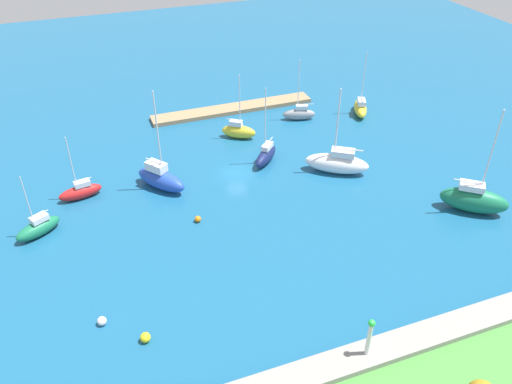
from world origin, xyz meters
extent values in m
plane|color=#19567F|center=(0.00, 0.00, 0.00)|extent=(160.00, 160.00, 0.00)
cube|color=#997A56|center=(-5.31, -17.45, 0.31)|extent=(25.48, 3.07, 0.62)
cube|color=gray|center=(0.00, 31.28, 0.80)|extent=(73.41, 2.54, 1.60)
cylinder|color=silver|center=(-0.19, 31.28, 3.20)|extent=(0.36, 0.36, 3.20)
sphere|color=green|center=(-0.19, 31.28, 5.05)|extent=(0.56, 0.56, 0.56)
ellipsoid|color=#19724C|center=(-22.41, 17.13, 1.43)|extent=(7.31, 6.62, 2.86)
cube|color=silver|center=(-21.96, 16.76, 3.23)|extent=(3.01, 2.85, 0.73)
cylinder|color=silver|center=(-22.70, 17.37, 7.76)|extent=(0.18, 0.18, 9.79)
cylinder|color=silver|center=(-21.55, 16.42, 3.74)|extent=(2.39, 1.99, 0.14)
ellipsoid|color=yellow|center=(-23.31, -9.48, 0.90)|extent=(3.98, 5.90, 1.80)
cube|color=silver|center=(-23.12, -9.07, 2.19)|extent=(1.83, 2.30, 0.77)
cylinder|color=silver|center=(-23.42, -9.74, 5.71)|extent=(0.14, 0.14, 7.81)
cylinder|color=silver|center=(-23.00, -8.79, 2.72)|extent=(0.95, 1.94, 0.11)
ellipsoid|color=#141E4C|center=(-4.40, -1.09, 0.91)|extent=(4.95, 4.97, 1.81)
cube|color=silver|center=(-4.71, -1.40, 2.14)|extent=(2.05, 2.06, 0.66)
cylinder|color=silver|center=(-4.21, -0.90, 6.14)|extent=(0.13, 0.13, 8.66)
cylinder|color=silver|center=(-5.10, -1.79, 2.62)|extent=(1.84, 1.86, 0.10)
ellipsoid|color=gray|center=(-13.67, -11.01, 0.84)|extent=(5.08, 2.80, 1.68)
cube|color=silver|center=(-14.04, -10.90, 2.01)|extent=(1.93, 1.33, 0.66)
cylinder|color=silver|center=(-13.43, -11.09, 5.49)|extent=(0.12, 0.12, 7.61)
cylinder|color=silver|center=(-14.57, -10.73, 2.49)|extent=(2.30, 0.80, 0.09)
ellipsoid|color=#2347B2|center=(9.60, 0.10, 1.16)|extent=(6.01, 6.96, 2.31)
cube|color=silver|center=(9.94, -0.35, 2.83)|extent=(2.61, 2.84, 1.04)
cylinder|color=silver|center=(9.40, 0.38, 7.49)|extent=(0.17, 0.17, 10.35)
cylinder|color=silver|center=(10.13, -0.60, 3.50)|extent=(1.57, 2.04, 0.13)
ellipsoid|color=white|center=(-11.90, 4.30, 1.24)|extent=(8.07, 6.57, 2.48)
cube|color=silver|center=(-12.44, 4.65, 2.90)|extent=(3.25, 2.87, 0.83)
cylinder|color=silver|center=(-11.57, 4.08, 6.88)|extent=(0.19, 0.19, 8.80)
cylinder|color=silver|center=(-13.01, 5.04, 3.46)|extent=(2.97, 2.05, 0.15)
ellipsoid|color=red|center=(18.97, -1.12, 0.79)|extent=(5.19, 2.35, 1.58)
cube|color=silver|center=(18.58, -1.18, 1.90)|extent=(1.93, 1.22, 0.63)
cylinder|color=silver|center=(19.22, -1.07, 4.87)|extent=(0.12, 0.12, 6.59)
cylinder|color=silver|center=(18.32, -1.22, 2.36)|extent=(1.82, 0.39, 0.10)
ellipsoid|color=#19724C|center=(23.78, 4.42, 0.81)|extent=(5.23, 3.98, 1.63)
cube|color=silver|center=(23.43, 4.22, 1.94)|extent=(2.09, 1.81, 0.62)
cylinder|color=silver|center=(24.00, 4.54, 4.54)|extent=(0.12, 0.12, 5.83)
cylinder|color=silver|center=(23.22, 4.11, 2.39)|extent=(1.61, 0.95, 0.10)
ellipsoid|color=yellow|center=(-3.28, -8.69, 0.96)|extent=(4.96, 4.03, 1.92)
cube|color=silver|center=(-2.96, -8.90, 2.27)|extent=(2.00, 1.78, 0.71)
cylinder|color=silver|center=(-3.48, -8.56, 5.67)|extent=(0.12, 0.12, 7.50)
cylinder|color=silver|center=(-2.66, -9.10, 2.78)|extent=(1.70, 1.17, 0.09)
sphere|color=yellow|center=(15.77, 22.63, 0.45)|extent=(0.90, 0.90, 0.90)
sphere|color=white|center=(18.97, 19.48, 0.41)|extent=(0.82, 0.82, 0.82)
sphere|color=orange|center=(7.30, 8.18, 0.36)|extent=(0.72, 0.72, 0.72)
camera|label=1|loc=(17.17, 52.89, 34.93)|focal=36.20mm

